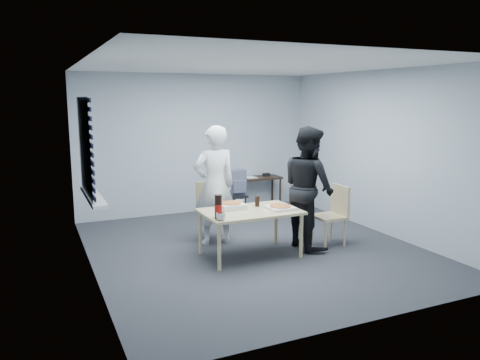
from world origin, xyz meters
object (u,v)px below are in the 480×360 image
person_white (215,185)px  stool (236,201)px  chair_far (212,206)px  person_black (308,187)px  chair_right (334,211)px  backpack (237,183)px  dining_table (250,215)px  soda_bottle (218,207)px  mug_a (221,216)px  side_table (258,181)px  mug_b (240,203)px

person_white → stool: bearing=-126.9°
chair_far → person_black: (1.14, -0.94, 0.37)m
chair_right → stool: bearing=111.2°
chair_far → stool: 1.22m
backpack → dining_table: bearing=-98.9°
dining_table → soda_bottle: 0.65m
person_white → person_black: size_ratio=1.00×
stool → mug_a: mug_a is taller
soda_bottle → mug_a: bearing=-90.0°
person_black → side_table: (0.42, 2.50, -0.35)m
mug_a → backpack: bearing=61.5°
person_black → chair_right: bearing=-100.3°
chair_far → side_table: bearing=44.9°
side_table → mug_b: mug_b is taller
person_white → backpack: person_white is taller
chair_right → mug_a: 1.95m
side_table → soda_bottle: bearing=-124.9°
person_white → mug_a: person_white is taller
side_table → stool: 1.03m
chair_right → person_black: bearing=169.7°
dining_table → mug_a: size_ratio=10.76×
person_black → mug_a: person_black is taller
dining_table → soda_bottle: soda_bottle is taller
side_table → stool: size_ratio=2.05×
person_black → chair_far: bearing=50.4°
dining_table → backpack: 1.95m
backpack → side_table: bearing=51.9°
chair_right → mug_b: 1.43m
dining_table → chair_right: (1.36, -0.04, -0.07)m
person_black → soda_bottle: 1.53m
dining_table → person_white: (-0.24, 0.72, 0.30)m
side_table → mug_a: (-1.93, -2.85, 0.15)m
chair_right → mug_a: bearing=-171.9°
person_black → mug_b: size_ratio=17.70×
person_black → backpack: bearing=10.2°
chair_far → backpack: bearing=47.1°
chair_right → person_white: (-1.60, 0.76, 0.37)m
person_white → soda_bottle: bearing=71.5°
chair_far → mug_a: 1.36m
chair_right → stool: size_ratio=1.97×
side_table → stool: (-0.75, -0.67, -0.20)m
stool → backpack: size_ratio=1.00×
dining_table → person_black: (0.95, 0.03, 0.30)m
chair_right → soda_bottle: (-1.92, -0.19, 0.28)m
person_black → side_table: bearing=-9.6°
chair_right → mug_b: size_ratio=8.90×
dining_table → mug_a: 0.65m
dining_table → mug_b: (-0.02, 0.28, 0.11)m
side_table → mug_b: 2.66m
dining_table → backpack: (0.62, 1.85, 0.09)m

